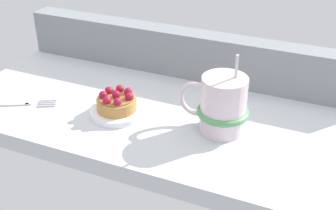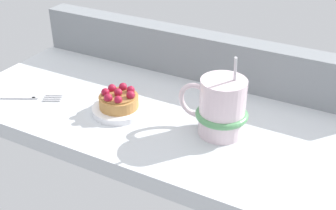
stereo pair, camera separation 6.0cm
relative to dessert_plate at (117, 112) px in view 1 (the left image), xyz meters
The scene contains 6 objects.
ground_plane 7.60cm from the dessert_plate, 42.45° to the left, with size 76.39×37.23×3.29cm, color silver.
window_rail_back 22.07cm from the dessert_plate, 75.60° to the left, with size 74.87×5.17×9.85cm, color gray.
dessert_plate is the anchor object (origin of this frame).
raspberry_tart 2.13cm from the dessert_plate, 122.13° to the left, with size 7.38×7.38×3.77cm.
coffee_mug 19.88cm from the dessert_plate, ahead, with size 12.77×9.07×14.97cm.
dessert_fork 20.39cm from the dessert_plate, 165.92° to the right, with size 15.06×8.86×0.60cm.
Camera 1 is at (30.89, -65.32, 42.46)cm, focal length 46.79 mm.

